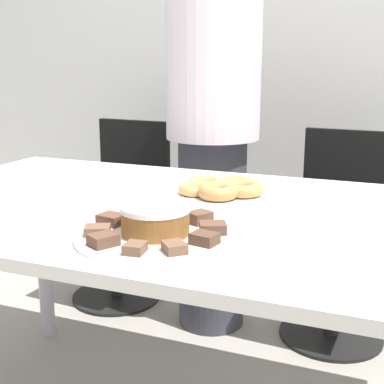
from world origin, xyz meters
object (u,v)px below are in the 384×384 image
object	(u,v)px
plate_cake	(156,236)
frosted_cake	(155,220)
person_standing	(213,128)
plate_donuts	(220,195)
napkin	(36,200)
office_chair_right	(339,243)
office_chair_left	(121,216)

from	to	relation	value
plate_cake	frosted_cake	size ratio (longest dim) A/B	2.34
person_standing	plate_donuts	world-z (taller)	person_standing
plate_cake	napkin	bearing A→B (deg)	159.91
person_standing	plate_cake	size ratio (longest dim) A/B	4.61
plate_cake	office_chair_right	bearing A→B (deg)	76.69
plate_cake	frosted_cake	xyz separation A→B (m)	(0.00, 0.00, 0.04)
office_chair_right	frosted_cake	world-z (taller)	office_chair_right
frosted_cake	office_chair_right	bearing A→B (deg)	76.69
person_standing	office_chair_right	xyz separation A→B (m)	(0.53, 0.12, -0.48)
plate_donuts	napkin	world-z (taller)	plate_donuts
plate_cake	frosted_cake	distance (m)	0.04
office_chair_right	person_standing	bearing A→B (deg)	-164.17
plate_donuts	napkin	bearing A→B (deg)	-152.01
person_standing	plate_cake	world-z (taller)	person_standing
office_chair_right	plate_cake	size ratio (longest dim) A/B	2.39
plate_cake	plate_donuts	world-z (taller)	same
office_chair_left	napkin	bearing A→B (deg)	-69.35
person_standing	frosted_cake	bearing A→B (deg)	-76.97
person_standing	napkin	size ratio (longest dim) A/B	8.84
office_chair_left	frosted_cake	distance (m)	1.48
office_chair_left	plate_donuts	bearing A→B (deg)	-41.21
office_chair_left	frosted_cake	world-z (taller)	office_chair_left
office_chair_left	plate_cake	size ratio (longest dim) A/B	2.39
office_chair_right	plate_donuts	xyz separation A→B (m)	(-0.27, -0.78, 0.37)
person_standing	napkin	xyz separation A→B (m)	(-0.21, -0.91, -0.11)
napkin	office_chair_right	bearing A→B (deg)	54.19
frosted_cake	person_standing	bearing A→B (deg)	103.03
office_chair_left	plate_donuts	size ratio (longest dim) A/B	2.47
person_standing	plate_donuts	bearing A→B (deg)	-68.54
office_chair_left	napkin	size ratio (longest dim) A/B	4.58
plate_donuts	frosted_cake	size ratio (longest dim) A/B	2.26
office_chair_left	office_chair_right	xyz separation A→B (m)	(1.06, 0.00, 0.00)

